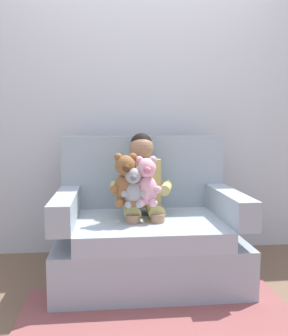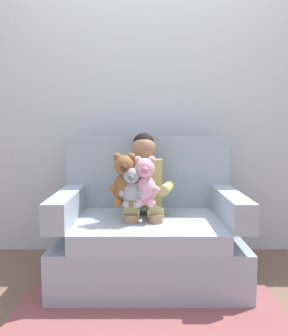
{
  "view_description": "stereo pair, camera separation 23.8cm",
  "coord_description": "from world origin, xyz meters",
  "px_view_note": "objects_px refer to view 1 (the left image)",
  "views": [
    {
      "loc": [
        -0.27,
        -2.41,
        1.05
      ],
      "look_at": [
        -0.03,
        -0.05,
        0.79
      ],
      "focal_mm": 38.51,
      "sensor_mm": 36.0,
      "label": 1
    },
    {
      "loc": [
        -0.03,
        -2.42,
        1.05
      ],
      "look_at": [
        -0.03,
        -0.05,
        0.79
      ],
      "focal_mm": 38.51,
      "sensor_mm": 36.0,
      "label": 2
    }
  ],
  "objects_px": {
    "armchair": "(147,233)",
    "plush_brown": "(126,181)",
    "seated_child": "(142,186)",
    "plush_pink": "(146,183)",
    "plush_grey": "(133,188)"
  },
  "relations": [
    {
      "from": "seated_child",
      "to": "plush_pink",
      "type": "xyz_separation_m",
      "value": [
        0.01,
        -0.17,
        0.05
      ]
    },
    {
      "from": "seated_child",
      "to": "plush_grey",
      "type": "xyz_separation_m",
      "value": [
        -0.08,
        -0.2,
        0.02
      ]
    },
    {
      "from": "seated_child",
      "to": "plush_brown",
      "type": "relative_size",
      "value": 2.38
    },
    {
      "from": "armchair",
      "to": "plush_brown",
      "type": "relative_size",
      "value": 3.58
    },
    {
      "from": "plush_grey",
      "to": "armchair",
      "type": "bearing_deg",
      "value": 35.88
    },
    {
      "from": "seated_child",
      "to": "plush_brown",
      "type": "bearing_deg",
      "value": -134.07
    },
    {
      "from": "plush_pink",
      "to": "plush_brown",
      "type": "bearing_deg",
      "value": 178.89
    },
    {
      "from": "plush_brown",
      "to": "plush_grey",
      "type": "xyz_separation_m",
      "value": [
        0.04,
        -0.03,
        -0.04
      ]
    },
    {
      "from": "armchair",
      "to": "plush_brown",
      "type": "xyz_separation_m",
      "value": [
        -0.16,
        -0.15,
        0.4
      ]
    },
    {
      "from": "seated_child",
      "to": "plush_pink",
      "type": "height_order",
      "value": "seated_child"
    },
    {
      "from": "seated_child",
      "to": "plush_pink",
      "type": "bearing_deg",
      "value": -94.58
    },
    {
      "from": "plush_pink",
      "to": "plush_grey",
      "type": "relative_size",
      "value": 1.23
    },
    {
      "from": "armchair",
      "to": "seated_child",
      "type": "distance_m",
      "value": 0.34
    },
    {
      "from": "plush_pink",
      "to": "plush_brown",
      "type": "relative_size",
      "value": 0.94
    },
    {
      "from": "seated_child",
      "to": "plush_brown",
      "type": "height_order",
      "value": "seated_child"
    }
  ]
}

